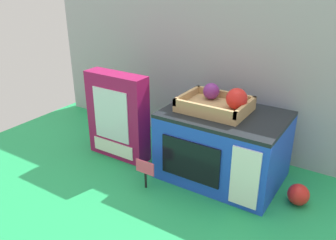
% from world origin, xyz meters
% --- Properties ---
extents(ground_plane, '(1.70, 1.70, 0.00)m').
position_xyz_m(ground_plane, '(0.00, 0.00, 0.00)').
color(ground_plane, '#219E54').
rests_on(ground_plane, ground).
extents(display_back_panel, '(1.61, 0.03, 0.59)m').
position_xyz_m(display_back_panel, '(0.00, 0.26, 0.29)').
color(display_back_panel, '#A0A3A8').
rests_on(display_back_panel, ground).
extents(toy_microwave, '(0.39, 0.29, 0.24)m').
position_xyz_m(toy_microwave, '(0.12, 0.04, 0.12)').
color(toy_microwave, blue).
rests_on(toy_microwave, ground).
extents(food_groups_crate, '(0.22, 0.17, 0.09)m').
position_xyz_m(food_groups_crate, '(0.09, 0.05, 0.26)').
color(food_groups_crate, tan).
rests_on(food_groups_crate, toy_microwave).
extents(cookie_set_box, '(0.24, 0.08, 0.33)m').
position_xyz_m(cookie_set_box, '(-0.27, -0.03, 0.16)').
color(cookie_set_box, '#99144C').
rests_on(cookie_set_box, ground).
extents(price_sign, '(0.07, 0.01, 0.10)m').
position_xyz_m(price_sign, '(-0.06, -0.16, 0.07)').
color(price_sign, black).
rests_on(price_sign, ground).
extents(loose_toy_apple, '(0.07, 0.07, 0.07)m').
position_xyz_m(loose_toy_apple, '(0.39, 0.02, 0.03)').
color(loose_toy_apple, red).
rests_on(loose_toy_apple, ground).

